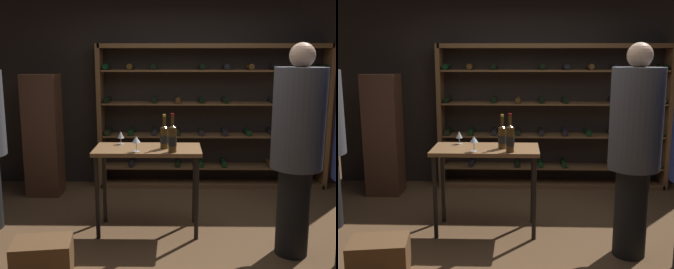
{
  "view_description": "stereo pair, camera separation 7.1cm",
  "coord_description": "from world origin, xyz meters",
  "views": [
    {
      "loc": [
        -0.15,
        -3.84,
        1.83
      ],
      "look_at": [
        -0.21,
        0.27,
        1.03
      ],
      "focal_mm": 43.67,
      "sensor_mm": 36.0,
      "label": 1
    },
    {
      "loc": [
        -0.07,
        -3.84,
        1.83
      ],
      "look_at": [
        -0.21,
        0.27,
        1.03
      ],
      "focal_mm": 43.67,
      "sensor_mm": 36.0,
      "label": 2
    }
  ],
  "objects": [
    {
      "name": "ground_plane",
      "position": [
        0.0,
        0.0,
        0.0
      ],
      "size": [
        9.98,
        9.98,
        0.0
      ],
      "primitive_type": "plane",
      "color": "brown"
    },
    {
      "name": "back_wall",
      "position": [
        0.0,
        1.99,
        1.39
      ],
      "size": [
        5.44,
        0.1,
        2.78
      ],
      "primitive_type": "cube",
      "color": "black",
      "rests_on": "ground"
    },
    {
      "name": "wine_rack",
      "position": [
        0.39,
        1.78,
        0.99
      ],
      "size": [
        3.18,
        0.32,
        1.99
      ],
      "color": "brown",
      "rests_on": "ground"
    },
    {
      "name": "tasting_table",
      "position": [
        -0.42,
        0.25,
        0.78
      ],
      "size": [
        1.09,
        0.53,
        0.9
      ],
      "color": "brown",
      "rests_on": "ground"
    },
    {
      "name": "person_guest_khaki",
      "position": [
        0.96,
        -0.26,
        1.07
      ],
      "size": [
        0.46,
        0.46,
        1.94
      ],
      "rotation": [
        0.0,
        0.0,
        1.4
      ],
      "color": "black",
      "rests_on": "ground"
    },
    {
      "name": "wine_crate",
      "position": [
        -1.24,
        -0.7,
        0.16
      ],
      "size": [
        0.52,
        0.41,
        0.32
      ],
      "primitive_type": "cube",
      "rotation": [
        0.0,
        0.0,
        0.15
      ],
      "color": "brown",
      "rests_on": "ground"
    },
    {
      "name": "display_cabinet",
      "position": [
        -1.87,
        1.4,
        0.8
      ],
      "size": [
        0.44,
        0.36,
        1.6
      ],
      "primitive_type": "cube",
      "color": "#4C2D1E",
      "rests_on": "ground"
    },
    {
      "name": "wine_bottle_black_capsule",
      "position": [
        -0.16,
        0.06,
        1.04
      ],
      "size": [
        0.08,
        0.08,
        0.38
      ],
      "color": "#4C3314",
      "rests_on": "tasting_table"
    },
    {
      "name": "wine_bottle_gold_foil",
      "position": [
        -0.25,
        0.22,
        1.02
      ],
      "size": [
        0.08,
        0.08,
        0.35
      ],
      "color": "#4C3314",
      "rests_on": "tasting_table"
    },
    {
      "name": "wine_glass_stemmed_left",
      "position": [
        -0.71,
        0.41,
        1.0
      ],
      "size": [
        0.07,
        0.07,
        0.14
      ],
      "color": "silver",
      "rests_on": "tasting_table"
    },
    {
      "name": "wine_glass_stemmed_center",
      "position": [
        -0.52,
        0.07,
        1.02
      ],
      "size": [
        0.08,
        0.08,
        0.16
      ],
      "color": "silver",
      "rests_on": "tasting_table"
    }
  ]
}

